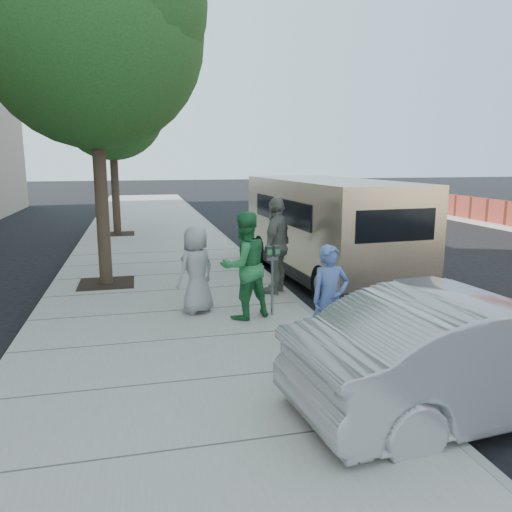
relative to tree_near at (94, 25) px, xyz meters
name	(u,v)px	position (x,y,z in m)	size (l,w,h in m)	color
ground	(227,315)	(2.25, -2.40, -5.55)	(120.00, 120.00, 0.00)	black
sidewalk	(173,314)	(1.25, -2.40, -5.47)	(5.00, 60.00, 0.15)	gray
curb_face	(300,306)	(3.69, -2.40, -5.47)	(0.12, 60.00, 0.16)	gray
tree_near	(94,25)	(0.00, 0.00, 0.00)	(4.62, 4.60, 7.53)	black
tree_far	(112,101)	(0.00, 7.60, -0.66)	(3.92, 3.80, 6.49)	black
parking_meter	(272,265)	(2.96, -3.05, -4.49)	(0.27, 0.12, 1.25)	gray
van	(325,227)	(5.09, -0.05, -4.27)	(2.55, 6.59, 2.40)	#CCB492
sedan	(478,352)	(4.40, -6.68, -4.82)	(1.54, 4.43, 1.46)	#9FA0A6
person_officer	(330,299)	(3.30, -4.91, -4.62)	(0.57, 0.37, 1.56)	#5068AA
person_green_shirt	(244,266)	(2.45, -3.09, -4.46)	(0.91, 0.71, 1.86)	#27793C
person_gray_shirt	(196,270)	(1.68, -2.59, -4.61)	(0.77, 0.50, 1.57)	#969598
person_striped_polo	(277,245)	(3.45, -1.60, -4.41)	(1.16, 0.48, 1.98)	slate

